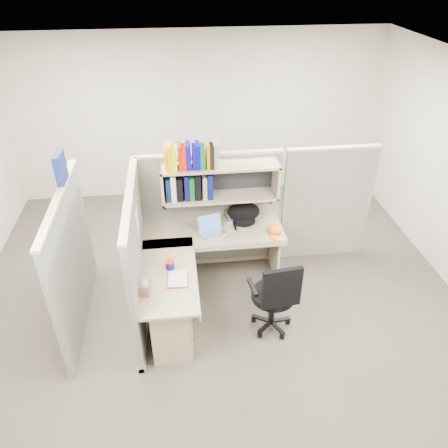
{
  "coord_description": "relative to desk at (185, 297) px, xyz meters",
  "views": [
    {
      "loc": [
        -0.41,
        -3.93,
        3.75
      ],
      "look_at": [
        0.09,
        0.25,
        1.03
      ],
      "focal_mm": 35.0,
      "sensor_mm": 36.0,
      "label": 1
    }
  ],
  "objects": [
    {
      "name": "task_chair",
      "position": [
        0.97,
        -0.18,
        -0.08
      ],
      "size": [
        0.55,
        0.51,
        1.02
      ],
      "color": "black",
      "rests_on": "ground"
    },
    {
      "name": "paper_cup",
      "position": [
        0.34,
        0.95,
        0.34
      ],
      "size": [
        0.08,
        0.08,
        0.1
      ],
      "primitive_type": "cylinder",
      "rotation": [
        0.0,
        0.0,
        -0.17
      ],
      "color": "white",
      "rests_on": "desk"
    },
    {
      "name": "tissue_box",
      "position": [
        -0.4,
        -0.2,
        0.39
      ],
      "size": [
        0.16,
        0.16,
        0.2
      ],
      "primitive_type": null,
      "rotation": [
        0.0,
        0.0,
        -0.28
      ],
      "color": "#A4745D",
      "rests_on": "desk"
    },
    {
      "name": "room_shell",
      "position": [
        0.41,
        0.29,
        1.18
      ],
      "size": [
        6.0,
        6.0,
        6.0
      ],
      "color": "#BBB8A9",
      "rests_on": "ground"
    },
    {
      "name": "book_stack",
      "position": [
        0.66,
        1.12,
        0.35
      ],
      "size": [
        0.24,
        0.28,
        0.12
      ],
      "primitive_type": null,
      "rotation": [
        0.0,
        0.0,
        0.25
      ],
      "color": "gray",
      "rests_on": "desk"
    },
    {
      "name": "orange_cap",
      "position": [
        1.16,
        0.73,
        0.34
      ],
      "size": [
        0.24,
        0.26,
        0.1
      ],
      "primitive_type": null,
      "rotation": [
        0.0,
        0.0,
        -0.34
      ],
      "color": "orange",
      "rests_on": "desk"
    },
    {
      "name": "laptop",
      "position": [
        0.39,
        0.78,
        0.4
      ],
      "size": [
        0.37,
        0.37,
        0.22
      ],
      "primitive_type": null,
      "rotation": [
        0.0,
        0.0,
        0.27
      ],
      "color": "silver",
      "rests_on": "desk"
    },
    {
      "name": "snack_canister",
      "position": [
        -0.14,
        0.17,
        0.34
      ],
      "size": [
        0.1,
        0.1,
        0.1
      ],
      "color": "#0E1456",
      "rests_on": "desk"
    },
    {
      "name": "mouse",
      "position": [
        0.53,
        0.71,
        0.31
      ],
      "size": [
        0.11,
        0.09,
        0.04
      ],
      "primitive_type": "ellipsoid",
      "rotation": [
        0.0,
        0.0,
        -0.34
      ],
      "color": "#90AACD",
      "rests_on": "desk"
    },
    {
      "name": "backpack",
      "position": [
        0.81,
        1.0,
        0.42
      ],
      "size": [
        0.49,
        0.42,
        0.25
      ],
      "primitive_type": null,
      "rotation": [
        0.0,
        0.0,
        -0.26
      ],
      "color": "black",
      "rests_on": "desk"
    },
    {
      "name": "cubicle",
      "position": [
        0.04,
        0.74,
        0.47
      ],
      "size": [
        3.79,
        1.84,
        1.95
      ],
      "color": "#5E5E59",
      "rests_on": "ground"
    },
    {
      "name": "loose_paper",
      "position": [
        -0.06,
        -0.02,
        0.29
      ],
      "size": [
        0.21,
        0.28,
        0.0
      ],
      "primitive_type": null,
      "rotation": [
        0.0,
        0.0,
        -0.04
      ],
      "color": "white",
      "rests_on": "desk"
    },
    {
      "name": "ground",
      "position": [
        0.41,
        0.29,
        -0.44
      ],
      "size": [
        6.0,
        6.0,
        0.0
      ],
      "primitive_type": "plane",
      "color": "#343028",
      "rests_on": "ground"
    },
    {
      "name": "desk",
      "position": [
        0.0,
        0.0,
        0.0
      ],
      "size": [
        1.74,
        1.75,
        0.73
      ],
      "color": "gray",
      "rests_on": "ground"
    }
  ]
}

